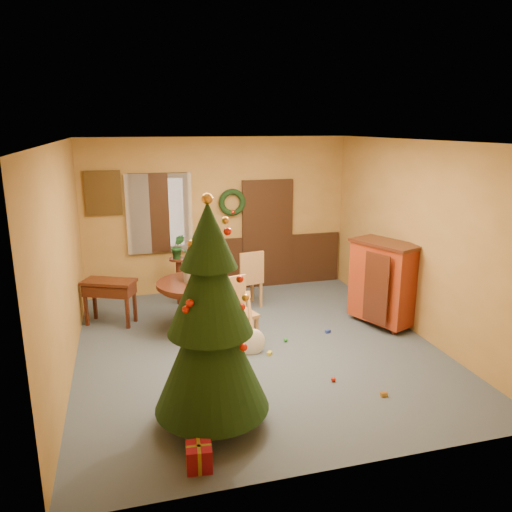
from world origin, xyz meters
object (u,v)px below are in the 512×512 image
object	(u,v)px
chair_near	(237,308)
sideboard	(383,281)
christmas_tree	(210,322)
dining_table	(195,297)
writing_desk	(109,291)

from	to	relation	value
chair_near	sideboard	xyz separation A→B (m)	(2.39, 0.08, 0.20)
chair_near	christmas_tree	world-z (taller)	christmas_tree
dining_table	chair_near	size ratio (longest dim) A/B	1.19
dining_table	christmas_tree	distance (m)	2.62
chair_near	writing_desk	xyz separation A→B (m)	(-1.79, 1.23, 0.02)
sideboard	writing_desk	bearing A→B (deg)	164.54
chair_near	writing_desk	world-z (taller)	chair_near
christmas_tree	writing_desk	world-z (taller)	christmas_tree
christmas_tree	sideboard	distance (m)	3.75
writing_desk	sideboard	size ratio (longest dim) A/B	0.67
sideboard	christmas_tree	bearing A→B (deg)	-146.71
chair_near	christmas_tree	bearing A→B (deg)	-110.28
writing_desk	christmas_tree	bearing A→B (deg)	-71.53
dining_table	sideboard	bearing A→B (deg)	-9.76
dining_table	christmas_tree	world-z (taller)	christmas_tree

